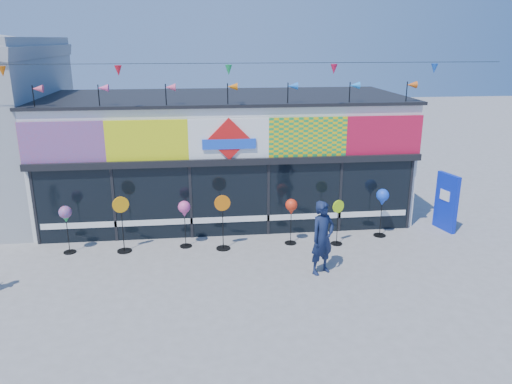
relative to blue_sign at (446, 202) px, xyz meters
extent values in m
plane|color=gray|center=(-6.94, -3.15, -0.94)|extent=(80.00, 80.00, 0.00)
cube|color=white|center=(-6.94, 2.85, 1.06)|extent=(12.00, 5.00, 4.00)
cube|color=black|center=(-6.94, 0.29, 0.21)|extent=(11.60, 0.12, 2.30)
cube|color=black|center=(-6.94, 0.25, 1.46)|extent=(12.00, 0.30, 0.20)
cube|color=white|center=(-6.94, 0.26, -0.39)|extent=(11.40, 0.10, 0.18)
cube|color=black|center=(-6.94, 2.85, 3.11)|extent=(12.20, 5.20, 0.10)
cube|color=black|center=(-12.74, 0.28, 0.21)|extent=(0.08, 0.14, 2.30)
cube|color=black|center=(-10.44, 0.28, 0.21)|extent=(0.08, 0.14, 2.30)
cube|color=black|center=(-8.14, 0.28, 0.21)|extent=(0.08, 0.14, 2.30)
cube|color=black|center=(-5.74, 0.28, 0.21)|extent=(0.08, 0.14, 2.30)
cube|color=black|center=(-3.44, 0.28, 0.21)|extent=(0.08, 0.14, 2.30)
cube|color=black|center=(-1.14, 0.28, 0.21)|extent=(0.08, 0.14, 2.30)
cube|color=red|center=(-11.74, 0.27, 2.16)|extent=(2.40, 0.08, 1.20)
cube|color=yellow|center=(-9.34, 0.27, 2.16)|extent=(2.40, 0.08, 1.20)
cube|color=white|center=(-6.94, 0.27, 2.16)|extent=(2.40, 0.08, 1.20)
cube|color=yellow|center=(-4.54, 0.27, 2.16)|extent=(2.40, 0.08, 1.20)
cube|color=red|center=(-2.14, 0.27, 2.16)|extent=(2.40, 0.08, 1.20)
cube|color=red|center=(-6.94, 0.21, 2.16)|extent=(1.27, 0.06, 1.27)
cube|color=blue|center=(-6.94, 0.19, 2.01)|extent=(1.60, 0.05, 0.30)
cube|color=#1A35E4|center=(-11.05, 0.33, 0.04)|extent=(0.78, 0.03, 0.78)
cube|color=#F752A6|center=(-9.88, 0.33, 0.27)|extent=(0.92, 0.03, 0.92)
cube|color=purple|center=(-8.70, 0.33, 0.63)|extent=(0.78, 0.03, 0.78)
cube|color=#CBDA12|center=(-7.53, 0.33, 0.07)|extent=(0.92, 0.03, 0.92)
cube|color=#D5476A|center=(-6.35, 0.33, 0.41)|extent=(0.78, 0.03, 0.78)
cube|color=#CFFD15|center=(-5.18, 0.33, 0.66)|extent=(0.92, 0.03, 0.92)
cube|color=orange|center=(-4.00, 0.33, 0.08)|extent=(0.78, 0.03, 0.78)
cube|color=#E14B69|center=(-2.83, 0.33, 0.24)|extent=(0.92, 0.03, 0.92)
cylinder|color=black|center=(-12.44, 0.50, 3.41)|extent=(0.03, 0.03, 0.70)
cone|color=#E54C68|center=(-12.30, 0.50, 3.66)|extent=(0.30, 0.22, 0.22)
cylinder|color=black|center=(-10.64, 0.50, 3.41)|extent=(0.03, 0.03, 0.70)
cone|color=#ED4F92|center=(-10.50, 0.50, 3.66)|extent=(0.30, 0.22, 0.22)
cylinder|color=black|center=(-8.74, 0.50, 3.41)|extent=(0.03, 0.03, 0.70)
cone|color=#E94D74|center=(-8.60, 0.50, 3.66)|extent=(0.30, 0.22, 0.22)
cylinder|color=black|center=(-6.94, 0.50, 3.41)|extent=(0.03, 0.03, 0.70)
cone|color=orange|center=(-6.80, 0.50, 3.66)|extent=(0.30, 0.22, 0.22)
cylinder|color=black|center=(-5.14, 0.50, 3.41)|extent=(0.03, 0.03, 0.70)
cone|color=blue|center=(-5.00, 0.50, 3.66)|extent=(0.30, 0.22, 0.22)
cylinder|color=black|center=(-3.24, 0.50, 3.41)|extent=(0.03, 0.03, 0.70)
cone|color=#1A7FDE|center=(-3.10, 0.50, 3.66)|extent=(0.30, 0.22, 0.22)
cylinder|color=black|center=(-1.44, 0.50, 3.41)|extent=(0.03, 0.03, 0.70)
cone|color=#D55714|center=(-1.30, 0.50, 3.66)|extent=(0.30, 0.22, 0.22)
cylinder|color=black|center=(-6.94, -0.15, 4.36)|extent=(16.00, 0.01, 0.01)
cone|color=orange|center=(-12.94, -0.15, 4.18)|extent=(0.20, 0.20, 0.28)
cone|color=red|center=(-9.94, -0.15, 4.18)|extent=(0.20, 0.20, 0.28)
cone|color=green|center=(-6.94, -0.15, 4.18)|extent=(0.20, 0.20, 0.28)
cone|color=red|center=(-3.94, -0.15, 4.18)|extent=(0.20, 0.20, 0.28)
cone|color=blue|center=(-0.94, -0.15, 4.18)|extent=(0.20, 0.20, 0.28)
cube|color=#0C25BE|center=(0.00, 0.00, 0.00)|extent=(0.36, 0.94, 1.86)
cube|color=white|center=(-0.07, 0.00, 0.23)|extent=(0.14, 0.42, 0.33)
cylinder|color=black|center=(-11.67, -0.52, -0.92)|extent=(0.36, 0.36, 0.03)
cylinder|color=black|center=(-11.67, -0.52, -0.32)|extent=(0.02, 0.02, 1.17)
sphere|color=green|center=(-11.67, -0.52, 0.31)|extent=(0.36, 0.36, 0.36)
cone|color=green|center=(-11.67, -0.52, 0.08)|extent=(0.18, 0.18, 0.16)
cylinder|color=black|center=(-10.10, -0.62, -0.92)|extent=(0.43, 0.43, 0.03)
cylinder|color=black|center=(-10.10, -0.62, -0.21)|extent=(0.03, 0.03, 1.39)
cylinder|color=#FB9D0D|center=(-10.10, -0.62, 0.50)|extent=(0.45, 0.21, 0.47)
cylinder|color=black|center=(-8.32, -0.46, -0.92)|extent=(0.36, 0.36, 0.03)
cylinder|color=black|center=(-8.32, -0.46, -0.32)|extent=(0.02, 0.02, 1.18)
sphere|color=#D2468E|center=(-8.32, -0.46, 0.31)|extent=(0.36, 0.36, 0.36)
cone|color=#D2468E|center=(-8.32, -0.46, 0.09)|extent=(0.18, 0.18, 0.16)
cylinder|color=black|center=(-7.22, -0.76, -0.92)|extent=(0.42, 0.42, 0.03)
cylinder|color=black|center=(-7.22, -0.76, -0.22)|extent=(0.03, 0.03, 1.37)
cylinder|color=orange|center=(-7.22, -0.76, 0.49)|extent=(0.47, 0.09, 0.46)
cylinder|color=black|center=(-5.17, -0.58, -0.92)|extent=(0.36, 0.36, 0.03)
cylinder|color=black|center=(-5.17, -0.58, -0.33)|extent=(0.02, 0.02, 1.16)
sphere|color=red|center=(-5.17, -0.58, 0.30)|extent=(0.36, 0.36, 0.36)
cone|color=red|center=(-5.17, -0.58, 0.07)|extent=(0.18, 0.18, 0.16)
cylinder|color=black|center=(-3.79, -0.79, -0.92)|extent=(0.36, 0.36, 0.03)
cylinder|color=black|center=(-3.79, -0.79, -0.33)|extent=(0.02, 0.02, 1.15)
cylinder|color=#BBF014|center=(-3.79, -0.79, 0.26)|extent=(0.38, 0.18, 0.39)
cylinder|color=black|center=(-2.26, -0.30, -0.92)|extent=(0.39, 0.39, 0.03)
cylinder|color=black|center=(-2.26, -0.30, -0.27)|extent=(0.02, 0.02, 1.27)
sphere|color=blue|center=(-2.26, -0.30, 0.41)|extent=(0.39, 0.39, 0.39)
cone|color=blue|center=(-2.26, -0.30, 0.16)|extent=(0.19, 0.19, 0.18)
imported|color=#131D3C|center=(-4.71, -2.62, 0.06)|extent=(0.86, 0.77, 1.98)
camera|label=1|loc=(-7.82, -14.38, 5.02)|focal=35.00mm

